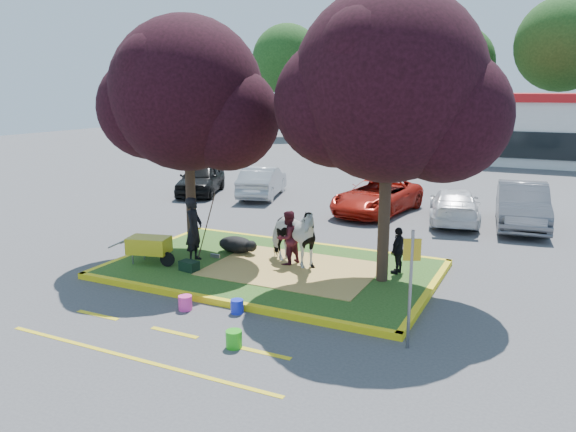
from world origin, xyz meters
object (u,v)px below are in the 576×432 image
at_px(sign_post, 411,277).
at_px(calf, 236,245).
at_px(bucket_blue, 237,306).
at_px(car_silver, 262,182).
at_px(wheelbarrow, 149,245).
at_px(cow, 291,236).
at_px(car_black, 201,178).
at_px(bucket_pink, 185,303).
at_px(handler, 194,229).
at_px(bucket_green, 234,339).

bearing_deg(sign_post, calf, 123.94).
bearing_deg(bucket_blue, car_silver, 115.97).
relative_size(calf, wheelbarrow, 0.56).
relative_size(sign_post, bucket_blue, 7.57).
xyz_separation_m(cow, car_black, (-8.49, 8.24, -0.25)).
bearing_deg(car_black, bucket_pink, -78.31).
bearing_deg(car_black, sign_post, -63.92).
distance_m(handler, car_black, 10.83).
relative_size(handler, car_black, 0.42).
distance_m(sign_post, bucket_green, 3.44).
relative_size(cow, bucket_green, 5.79).
bearing_deg(calf, car_silver, 94.43).
bearing_deg(sign_post, car_black, 112.63).
bearing_deg(handler, car_black, 20.24).
xyz_separation_m(cow, sign_post, (3.89, -3.16, 0.42)).
bearing_deg(car_silver, cow, 106.93).
bearing_deg(sign_post, bucket_green, -179.29).
bearing_deg(bucket_blue, handler, 139.35).
distance_m(bucket_pink, bucket_blue, 1.15).
relative_size(bucket_blue, car_silver, 0.07).
xyz_separation_m(calf, bucket_pink, (1.00, -3.82, -0.22)).
distance_m(calf, sign_post, 6.87).
bearing_deg(cow, calf, 100.35).
distance_m(bucket_green, car_silver, 14.90).
distance_m(calf, car_silver, 9.21).
distance_m(cow, bucket_blue, 3.22).
xyz_separation_m(wheelbarrow, bucket_green, (4.42, -3.03, -0.48)).
distance_m(handler, bucket_blue, 3.67).
height_order(handler, bucket_pink, handler).
height_order(calf, sign_post, sign_post).
xyz_separation_m(sign_post, bucket_pink, (-4.80, -0.28, -1.22)).
bearing_deg(calf, wheelbarrow, -148.21).
relative_size(calf, bucket_green, 3.26).
bearing_deg(car_silver, handler, 92.32).
bearing_deg(sign_post, bucket_blue, 154.45).
xyz_separation_m(cow, calf, (-1.92, 0.37, -0.57)).
distance_m(cow, bucket_pink, 3.65).
height_order(sign_post, bucket_pink, sign_post).
height_order(wheelbarrow, car_black, car_black).
bearing_deg(bucket_blue, calf, 121.18).
height_order(car_black, car_silver, car_black).
relative_size(bucket_pink, bucket_blue, 1.07).
relative_size(wheelbarrow, car_silver, 0.47).
relative_size(handler, bucket_green, 5.32).
distance_m(car_black, car_silver, 2.93).
distance_m(handler, bucket_pink, 3.22).
height_order(bucket_green, bucket_blue, bucket_green).
xyz_separation_m(handler, car_black, (-5.98, 9.02, -0.32)).
bearing_deg(car_silver, sign_post, 112.86).
bearing_deg(bucket_green, calf, 120.51).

